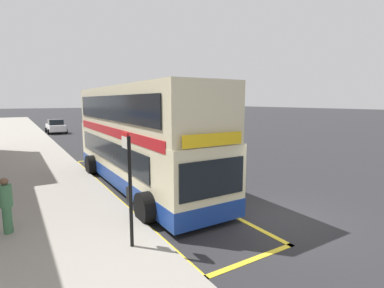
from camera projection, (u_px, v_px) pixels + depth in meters
ground_plane at (80, 132)px, 36.40m from camera, size 260.00×260.00×0.00m
pavement_near at (15, 134)px, 32.75m from camera, size 6.00×76.00×0.14m
double_decker_bus at (138, 140)px, 13.02m from camera, size 3.25×11.38×4.40m
bus_bay_markings at (140, 187)px, 13.03m from camera, size 2.91×14.42×0.01m
bus_stop_sign at (129, 181)px, 7.25m from camera, size 0.09×0.51×2.88m
parked_car_white_across at (56, 126)px, 34.62m from camera, size 2.09×4.20×1.62m
parked_car_teal_kerbside at (111, 126)px, 35.35m from camera, size 2.09×4.20×1.62m
pedestrian_waiting_near_sign at (6, 203)px, 8.05m from camera, size 0.34×0.34×1.58m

